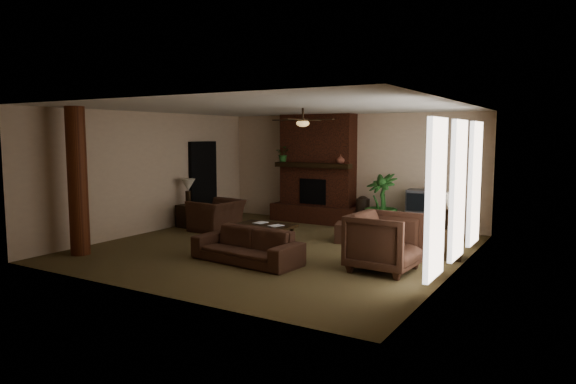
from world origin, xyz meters
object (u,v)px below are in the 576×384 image
Objects in this scene: armchair_right at (385,239)px; log_column at (78,181)px; armchair_left at (216,210)px; side_table_left at (190,216)px; sofa at (247,240)px; ottoman at (350,232)px; side_table_right at (448,243)px; tv_stand at (421,223)px; lamp_left at (188,187)px; lamp_right at (449,204)px; floor_vase at (363,209)px; coffee_table at (265,227)px; floor_plant at (381,216)px.

log_column is at bearing 111.24° from armchair_right.
armchair_left reaches higher than side_table_left.
sofa is at bearing -33.74° from side_table_left.
armchair_right is at bearing -15.00° from side_table_left.
side_table_right is (2.15, -0.43, 0.08)m from ottoman.
tv_stand is 5.64m from lamp_left.
floor_vase is at bearing 139.58° from lamp_right.
lamp_right is at bearing -10.68° from ottoman.
floor_vase reaches higher than side_table_right.
armchair_left is at bearing -140.91° from floor_vase.
floor_vase is 1.40× the size of side_table_left.
armchair_right reaches higher than sofa.
coffee_table is (2.55, 2.54, -1.03)m from log_column.
armchair_left is at bearing -0.54° from lamp_left.
sofa is at bearing -104.14° from floor_plant.
side_table_right is (6.10, 3.29, -1.12)m from log_column.
coffee_table is at bearing -132.47° from tv_stand.
armchair_left is 2.02m from coffee_table.
sofa is 2.43m from armchair_right.
sofa is 2.41× the size of tv_stand.
floor_vase is 4.30m from side_table_left.
ottoman is at bearing 169.32° from lamp_right.
ottoman is 1.91m from floor_vase.
log_column reaches higher than lamp_left.
lamp_left and lamp_right have the same top height.
armchair_left is 0.82× the size of floor_plant.
coffee_table is at bearing 71.32° from armchair_left.
sofa is 3.16× the size of lamp_right.
sofa reaches higher than side_table_right.
lamp_right reaches higher than side_table_left.
coffee_table is at bearing 78.49° from armchair_right.
log_column reaches higher than tv_stand.
armchair_right reaches higher than floor_plant.
lamp_right is at bearing 12.26° from coffee_table.
sofa reaches higher than coffee_table.
side_table_left reaches higher than coffee_table.
lamp_left is (-4.15, -0.43, 0.80)m from ottoman.
floor_vase is 1.40× the size of side_table_right.
tv_stand is 1.10× the size of floor_vase.
lamp_right is (2.63, -2.24, 0.57)m from floor_vase.
ottoman is at bearing 40.05° from coffee_table.
side_table_right reaches higher than ottoman.
lamp_left is at bearing -87.70° from armchair_left.
tv_stand is (4.99, 5.37, -1.15)m from log_column.
sofa reaches higher than tv_stand.
armchair_left is at bearing -179.94° from side_table_right.
lamp_right is (2.15, -0.41, 0.80)m from ottoman.
side_table_left is at bearing -89.90° from armchair_left.
armchair_left is at bearing 78.31° from log_column.
armchair_left is 1.03× the size of armchair_right.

